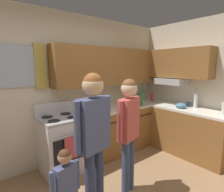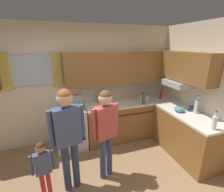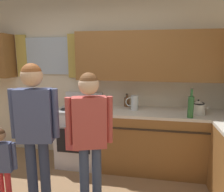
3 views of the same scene
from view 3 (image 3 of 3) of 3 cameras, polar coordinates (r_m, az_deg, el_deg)
back_wall_unit at (r=3.47m, az=-3.12°, el=6.69°), size 4.60×0.42×2.60m
kitchen_counter_run at (r=3.04m, az=21.87°, el=-14.43°), size 2.15×2.01×0.90m
stove_oven at (r=3.51m, az=-8.49°, el=-10.00°), size 0.62×0.67×1.10m
bottle_wine_green at (r=2.97m, az=20.22°, el=-2.62°), size 0.08×0.08×0.39m
bottle_squat_brown at (r=3.43m, az=3.96°, el=-1.49°), size 0.08×0.08×0.21m
mug_mustard_yellow at (r=3.41m, az=22.00°, el=-2.89°), size 0.12×0.08×0.09m
stovetop_kettle at (r=3.20m, az=21.91°, el=-2.82°), size 0.27×0.20×0.21m
water_pitcher at (r=3.20m, az=5.92°, el=-1.78°), size 0.19×0.11×0.22m
adult_holding_child at (r=2.40m, az=-19.84°, el=-6.34°), size 0.50×0.23×1.63m
adult_in_plaid at (r=2.25m, az=-5.98°, el=-8.40°), size 0.46×0.25×1.54m
small_child at (r=2.69m, az=-27.21°, el=-14.87°), size 0.32×0.13×0.95m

